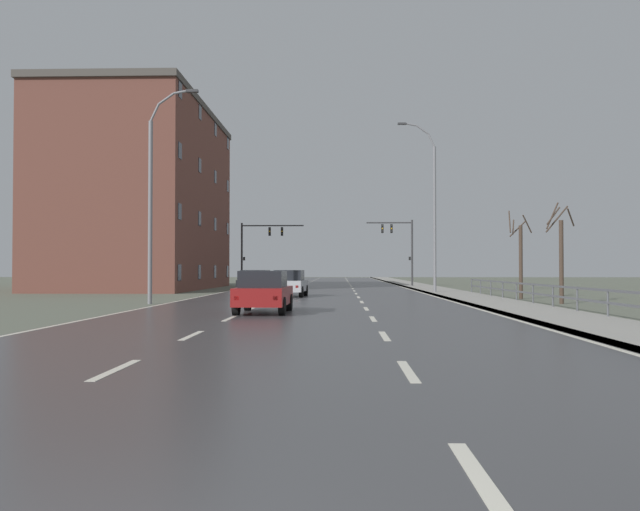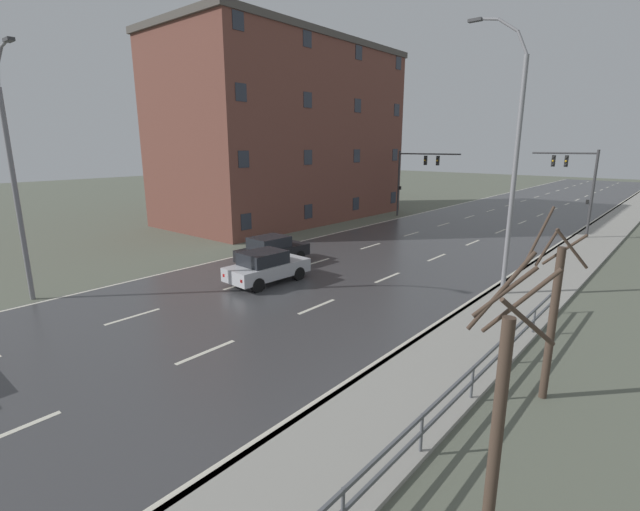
# 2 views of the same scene
# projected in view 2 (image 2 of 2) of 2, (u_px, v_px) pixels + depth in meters

# --- Properties ---
(ground_plane) EXTENTS (160.00, 160.00, 0.12)m
(ground_plane) POSITION_uv_depth(u_px,v_px,m) (423.00, 245.00, 29.71)
(ground_plane) COLOR #5B6051
(road_asphalt_strip) EXTENTS (14.00, 120.00, 0.03)m
(road_asphalt_strip) POSITION_uv_depth(u_px,v_px,m) (489.00, 222.00, 38.57)
(road_asphalt_strip) COLOR #3D3D3F
(road_asphalt_strip) RESTS_ON ground
(sidewalk_right) EXTENTS (3.00, 120.00, 0.12)m
(sidewalk_right) POSITION_uv_depth(u_px,v_px,m) (602.00, 233.00, 33.26)
(sidewalk_right) COLOR gray
(sidewalk_right) RESTS_ON ground
(street_lamp_midground) EXTENTS (2.54, 0.24, 11.48)m
(street_lamp_midground) POSITION_uv_depth(u_px,v_px,m) (512.00, 165.00, 18.29)
(street_lamp_midground) COLOR slate
(street_lamp_midground) RESTS_ON ground
(street_lamp_left_bank) EXTENTS (2.33, 0.24, 10.08)m
(street_lamp_left_bank) POSITION_uv_depth(u_px,v_px,m) (15.00, 183.00, 17.83)
(street_lamp_left_bank) COLOR slate
(street_lamp_left_bank) RESTS_ON ground
(traffic_signal_right) EXTENTS (4.26, 0.36, 6.14)m
(traffic_signal_right) POSITION_uv_depth(u_px,v_px,m) (578.00, 179.00, 31.05)
(traffic_signal_right) COLOR #38383A
(traffic_signal_right) RESTS_ON ground
(traffic_signal_left) EXTENTS (5.90, 0.36, 5.95)m
(traffic_signal_left) POSITION_uv_depth(u_px,v_px,m) (414.00, 171.00, 40.05)
(traffic_signal_left) COLOR #38383A
(traffic_signal_left) RESTS_ON ground
(car_near_left) EXTENTS (1.98, 4.17, 1.57)m
(car_near_left) POSITION_uv_depth(u_px,v_px,m) (272.00, 250.00, 24.58)
(car_near_left) COLOR black
(car_near_left) RESTS_ON ground
(car_near_right) EXTENTS (2.00, 4.18, 1.57)m
(car_near_right) POSITION_uv_depth(u_px,v_px,m) (266.00, 266.00, 21.21)
(car_near_right) COLOR #B7B7BC
(car_near_right) RESTS_ON ground
(brick_building) EXTENTS (11.09, 21.79, 14.91)m
(brick_building) POSITION_uv_depth(u_px,v_px,m) (286.00, 133.00, 39.12)
(brick_building) COLOR brown
(brick_building) RESTS_ON ground
(bare_tree_mid) EXTENTS (1.32, 1.41, 4.84)m
(bare_tree_mid) POSITION_uv_depth(u_px,v_px,m) (499.00, 414.00, 7.02)
(bare_tree_mid) COLOR #423328
(bare_tree_mid) RESTS_ON ground
(bare_tree_far) EXTENTS (1.32, 1.37, 4.91)m
(bare_tree_far) POSITION_uv_depth(u_px,v_px,m) (552.00, 314.00, 11.14)
(bare_tree_far) COLOR #423328
(bare_tree_far) RESTS_ON ground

